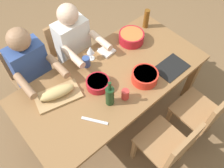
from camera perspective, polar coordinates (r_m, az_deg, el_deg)
The scene contains 22 objects.
ground_plane at distance 2.84m, azimuth 0.00°, elevation -7.48°, with size 8.00×8.00×0.00m, color brown.
dining_table at distance 2.29m, azimuth 0.00°, elevation 0.43°, with size 1.87×0.92×0.74m.
chair_far_left at distance 2.73m, azimuth -19.30°, elevation 2.35°, with size 0.40×0.40×0.85m.
diner_far_left at distance 2.45m, azimuth -18.59°, elevation 2.97°, with size 0.41×0.53×1.20m.
chair_far_center at distance 2.85m, azimuth -10.52°, elevation 7.81°, with size 0.40×0.40×0.85m.
diner_far_center at distance 2.58m, azimuth -8.89°, elevation 8.96°, with size 0.41×0.53×1.20m.
chair_near_right at distance 2.47m, azimuth 21.52°, elevation -6.60°, with size 0.40×0.40×0.85m.
chair_near_center at distance 2.22m, azimuth 13.88°, elevation -14.59°, with size 0.40×0.40×0.85m.
serving_bowl_salad at distance 2.18m, azimuth 8.00°, elevation 1.92°, with size 0.24×0.24×0.10m.
serving_bowl_fruit at distance 2.52m, azimuth 4.75°, elevation 11.40°, with size 0.27×0.27×0.11m.
serving_bowl_greens at distance 2.13m, azimuth -3.48°, elevation 0.25°, with size 0.22×0.22×0.08m.
cutting_board at distance 2.14m, azimuth -12.99°, elevation -2.84°, with size 0.40×0.22×0.02m, color tan.
bread_loaf at distance 2.10m, azimuth -13.26°, elevation -2.01°, with size 0.32×0.11×0.09m, color tan.
wine_bottle at distance 1.97m, azimuth -0.54°, elevation -2.84°, with size 0.08×0.08×0.29m.
beer_bottle at distance 2.68m, azimuth 8.36°, elevation 15.47°, with size 0.06×0.06×0.22m, color brown.
wine_glass at distance 2.30m, azimuth -5.20°, elevation 8.21°, with size 0.08×0.08×0.17m.
cup_far_center at distance 2.29m, azimuth -6.30°, elevation 5.42°, with size 0.07×0.07×0.11m, color #334C8C.
fork_far_center at distance 2.43m, azimuth -2.18°, elevation 7.65°, with size 0.02×0.17×0.01m, color silver.
placemat_near_right at distance 2.36m, azimuth 14.29°, elevation 3.91°, with size 0.32×0.23×0.01m, color black.
cup_near_center at distance 2.05m, azimuth 3.23°, elevation -2.51°, with size 0.07×0.07×0.10m, color red.
carving_knife at distance 1.97m, azimuth -4.24°, elevation -8.90°, with size 0.23×0.02×0.01m, color silver.
napkin_stack at distance 2.43m, azimuth -1.32°, elevation 8.05°, with size 0.14×0.14×0.02m, color white.
Camera 1 is at (-0.90, -1.02, 2.50)m, focal length 37.50 mm.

